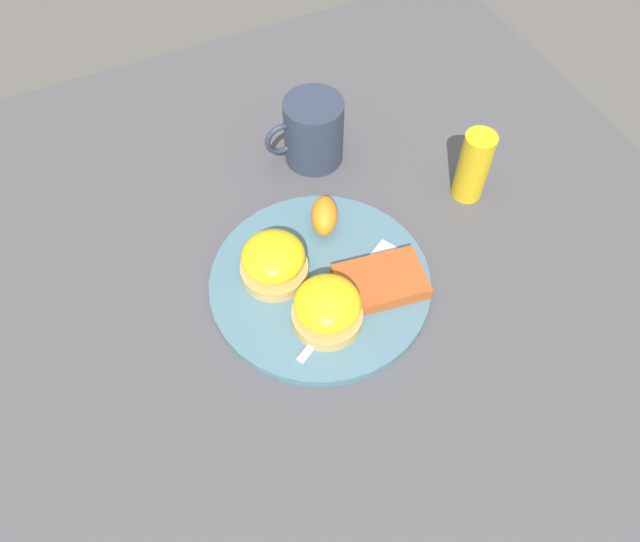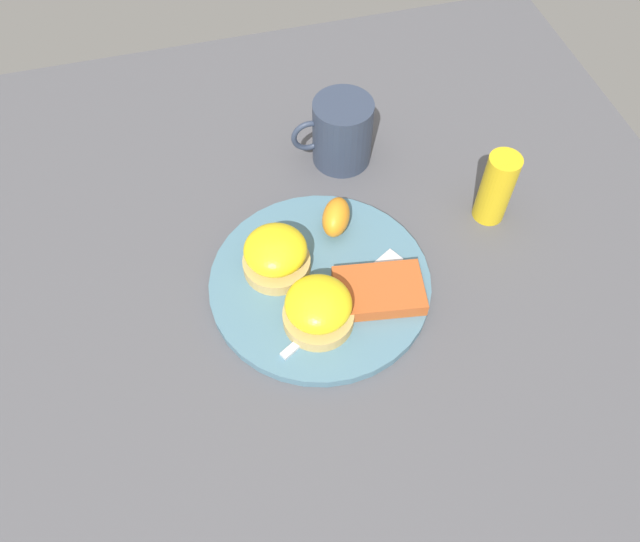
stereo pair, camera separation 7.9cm
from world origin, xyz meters
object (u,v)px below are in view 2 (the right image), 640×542
at_px(hashbrown_patty, 379,291).
at_px(fork, 351,297).
at_px(condiment_bottle, 496,188).
at_px(sandwich_benedict_left, 276,255).
at_px(cup, 341,132).
at_px(sandwich_benedict_right, 318,308).
at_px(orange_wedge, 336,217).

height_order(hashbrown_patty, fork, hashbrown_patty).
xyz_separation_m(hashbrown_patty, condiment_bottle, (-0.19, -0.10, 0.03)).
relative_size(sandwich_benedict_left, condiment_bottle, 0.80).
relative_size(fork, cup, 1.57).
bearing_deg(sandwich_benedict_left, sandwich_benedict_right, 109.41).
bearing_deg(sandwich_benedict_left, condiment_bottle, -175.68).
xyz_separation_m(hashbrown_patty, fork, (0.03, -0.00, -0.01)).
bearing_deg(cup, sandwich_benedict_right, 68.65).
height_order(hashbrown_patty, orange_wedge, orange_wedge).
height_order(orange_wedge, fork, orange_wedge).
distance_m(sandwich_benedict_right, condiment_bottle, 0.30).
xyz_separation_m(orange_wedge, condiment_bottle, (-0.22, 0.02, 0.02)).
bearing_deg(condiment_bottle, fork, 22.11).
xyz_separation_m(cup, condiment_bottle, (-0.17, 0.16, 0.00)).
bearing_deg(sandwich_benedict_left, hashbrown_patty, 147.33).
relative_size(sandwich_benedict_left, fork, 0.47).
bearing_deg(sandwich_benedict_left, orange_wedge, -153.86).
xyz_separation_m(orange_wedge, fork, (0.01, 0.12, -0.02)).
distance_m(hashbrown_patty, orange_wedge, 0.12).
relative_size(orange_wedge, condiment_bottle, 0.55).
bearing_deg(orange_wedge, condiment_bottle, 174.27).
height_order(fork, cup, cup).
bearing_deg(fork, condiment_bottle, -157.89).
relative_size(orange_wedge, fork, 0.32).
xyz_separation_m(sandwich_benedict_right, condiment_bottle, (-0.28, -0.11, 0.01)).
relative_size(sandwich_benedict_right, orange_wedge, 1.46).
bearing_deg(sandwich_benedict_right, cup, -111.35).
height_order(sandwich_benedict_right, condiment_bottle, condiment_bottle).
bearing_deg(condiment_bottle, sandwich_benedict_left, 4.32).
bearing_deg(cup, hashbrown_patty, 84.66).
relative_size(sandwich_benedict_right, hashbrown_patty, 0.79).
height_order(orange_wedge, cup, cup).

